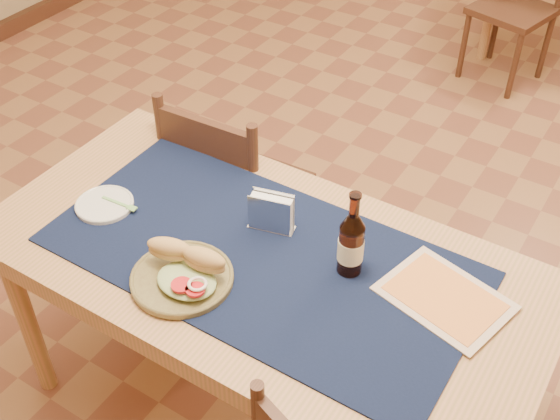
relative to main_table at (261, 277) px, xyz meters
The scene contains 11 objects.
main_table is the anchor object (origin of this frame).
placemat 0.09m from the main_table, ahead, with size 1.20×0.60×0.01m, color #0E1533.
baseboard 1.01m from the main_table, 90.00° to the left, with size 6.00×7.00×0.10m.
chair_main_far 0.66m from the main_table, 132.98° to the left, with size 0.44×0.44×0.92m.
chair_back_near 2.71m from the main_table, 91.57° to the left, with size 0.47×0.47×0.85m.
sandwich_plate 0.25m from the main_table, 122.05° to the right, with size 0.28×0.28×0.11m.
side_plate 0.53m from the main_table, behind, with size 0.17×0.17×0.01m.
fork 0.48m from the main_table, behind, with size 0.13×0.02×0.00m.
beer_bottle 0.31m from the main_table, 19.57° to the left, with size 0.07×0.07×0.26m.
napkin_holder 0.19m from the main_table, 108.34° to the left, with size 0.14×0.08×0.12m.
menu_card 0.52m from the main_table, 14.04° to the left, with size 0.36×0.30×0.01m.
Camera 1 is at (0.79, -1.95, 2.12)m, focal length 45.00 mm.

